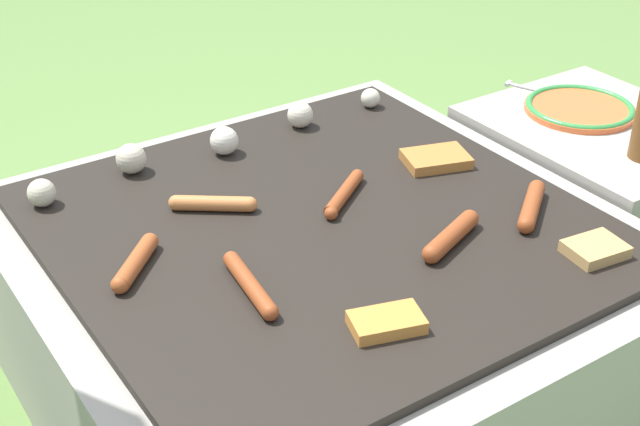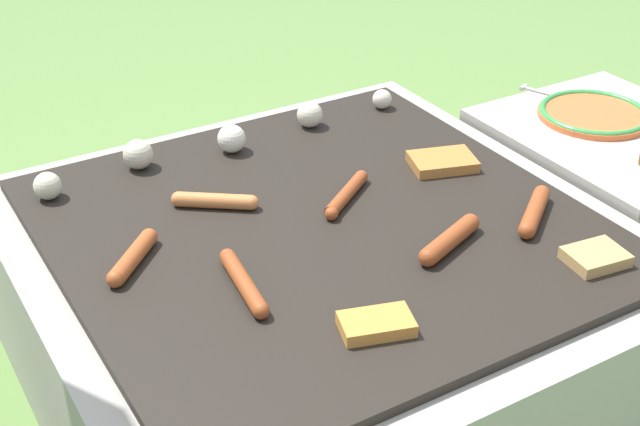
{
  "view_description": "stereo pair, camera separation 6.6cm",
  "coord_description": "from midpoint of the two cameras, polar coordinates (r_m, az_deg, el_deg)",
  "views": [
    {
      "loc": [
        -0.72,
        -1.07,
        1.15
      ],
      "look_at": [
        0.0,
        0.0,
        0.38
      ],
      "focal_mm": 50.0,
      "sensor_mm": 36.0,
      "label": 1
    },
    {
      "loc": [
        -0.66,
        -1.11,
        1.15
      ],
      "look_at": [
        0.0,
        0.0,
        0.38
      ],
      "focal_mm": 50.0,
      "sensor_mm": 36.0,
      "label": 2
    }
  ],
  "objects": [
    {
      "name": "sausage_back_center",
      "position": [
        1.58,
        2.9,
        1.21
      ],
      "size": [
        0.14,
        0.1,
        0.02
      ],
      "color": "#93421E",
      "rests_on": "grill"
    },
    {
      "name": "plate_colorful",
      "position": [
        1.98,
        18.05,
        6.05
      ],
      "size": [
        0.23,
        0.23,
        0.02
      ],
      "color": "orange",
      "rests_on": "side_ledge"
    },
    {
      "name": "sausage_back_right",
      "position": [
        1.56,
        -5.55,
        0.77
      ],
      "size": [
        0.13,
        0.1,
        0.03
      ],
      "color": "#C6753D",
      "rests_on": "grill"
    },
    {
      "name": "sausage_back_left",
      "position": [
        1.57,
        14.74,
        0.08
      ],
      "size": [
        0.14,
        0.11,
        0.03
      ],
      "color": "#93421E",
      "rests_on": "grill"
    },
    {
      "name": "sausage_front_right",
      "position": [
        1.46,
        9.59,
        -1.7
      ],
      "size": [
        0.15,
        0.08,
        0.03
      ],
      "color": "#93421E",
      "rests_on": "grill"
    },
    {
      "name": "side_ledge",
      "position": [
        2.03,
        18.57,
        0.44
      ],
      "size": [
        0.43,
        0.5,
        0.36
      ],
      "color": "#9E998E",
      "rests_on": "ground_plane"
    },
    {
      "name": "grill",
      "position": [
        1.61,
        1.18,
        -6.24
      ],
      "size": [
        0.98,
        0.98,
        0.36
      ],
      "color": "#9E998E",
      "rests_on": "ground_plane"
    },
    {
      "name": "bread_slice_right",
      "position": [
        1.71,
        8.95,
        3.25
      ],
      "size": [
        0.14,
        0.12,
        0.02
      ],
      "color": "#B27033",
      "rests_on": "grill"
    },
    {
      "name": "fork_utensil",
      "position": [
        2.06,
        15.8,
        7.23
      ],
      "size": [
        0.09,
        0.18,
        0.01
      ],
      "color": "silver",
      "rests_on": "side_ledge"
    },
    {
      "name": "sausage_front_center",
      "position": [
        1.42,
        -10.59,
        -2.82
      ],
      "size": [
        0.12,
        0.11,
        0.03
      ],
      "color": "#A34C23",
      "rests_on": "grill"
    },
    {
      "name": "bread_slice_center",
      "position": [
        1.48,
        18.45,
        -2.71
      ],
      "size": [
        0.1,
        0.08,
        0.02
      ],
      "color": "tan",
      "rests_on": "grill"
    },
    {
      "name": "sausage_mid_right",
      "position": [
        1.35,
        -3.52,
        -4.48
      ],
      "size": [
        0.05,
        0.18,
        0.03
      ],
      "color": "#93421E",
      "rests_on": "grill"
    },
    {
      "name": "bread_slice_left",
      "position": [
        1.27,
        5.12,
        -7.12
      ],
      "size": [
        0.12,
        0.09,
        0.02
      ],
      "color": "#D18438",
      "rests_on": "grill"
    },
    {
      "name": "ground_plane",
      "position": [
        1.73,
        1.11,
        -11.01
      ],
      "size": [
        14.0,
        14.0,
        0.0
      ],
      "primitive_type": "plane",
      "color": "#608442"
    },
    {
      "name": "mushroom_row",
      "position": [
        1.74,
        -5.76,
        4.65
      ],
      "size": [
        0.77,
        0.08,
        0.06
      ],
      "color": "beige",
      "rests_on": "grill"
    }
  ]
}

